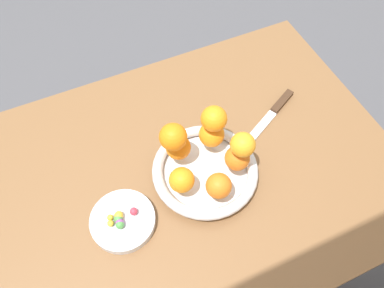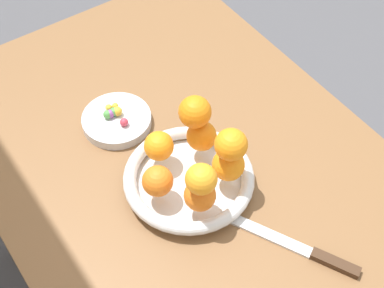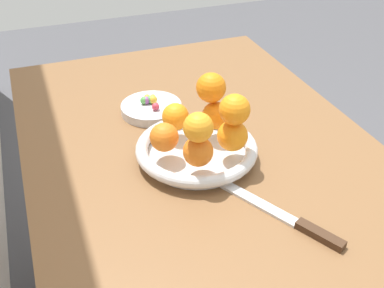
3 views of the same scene
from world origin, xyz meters
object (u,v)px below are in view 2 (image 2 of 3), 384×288
Objects in this scene: dining_table at (185,186)px; orange_6 at (231,145)px; candy_ball_0 at (110,114)px; knife at (303,249)px; candy_ball_4 at (115,106)px; candy_ball_2 at (124,122)px; orange_4 at (200,195)px; candy_ball_6 at (109,108)px; candy_ball_1 at (114,112)px; orange_2 at (159,146)px; candy_dish at (117,120)px; orange_7 at (201,179)px; fruit_bowl at (189,179)px; candy_ball_3 at (117,111)px; orange_5 at (196,113)px; candy_ball_5 at (108,114)px; orange_0 at (228,165)px; orange_3 at (158,181)px; orange_1 at (202,136)px.

orange_6 reaches higher than dining_table.
orange_6 reaches higher than candy_ball_0.
dining_table is 0.31m from knife.
candy_ball_2 is at bearing 170.70° from candy_ball_4.
orange_4 is 4.03× the size of candy_ball_6.
candy_ball_1 reaches higher than candy_ball_4.
candy_ball_0 reaches higher than candy_ball_4.
dining_table is 0.17m from orange_2.
candy_dish is 0.32m from orange_7.
orange_7 reaches higher than fruit_bowl.
orange_7 is 0.32m from candy_ball_3.
orange_5 reaches higher than candy_ball_5.
orange_2 is (0.01, 0.05, 0.16)m from dining_table.
candy_ball_5 is at bearing 21.64° from orange_0.
candy_ball_5 is (0.23, -0.02, -0.04)m from orange_3.
knife is (-0.46, -0.12, -0.01)m from candy_dish.
orange_2 is 3.11× the size of candy_ball_0.
candy_ball_0 is (0.31, 0.02, -0.10)m from orange_7.
dining_table is 18.52× the size of orange_3.
orange_4 is 0.32m from candy_ball_6.
dining_table is 0.22m from candy_ball_0.
candy_ball_1 reaches higher than fruit_bowl.
candy_ball_2 is (-0.04, -0.00, -0.00)m from candy_ball_1.
dining_table is 17.50× the size of orange_0.
orange_7 is 0.32m from candy_ball_0.
candy_dish is at bearing -120.56° from candy_ball_5.
orange_7 is 0.24× the size of knife.
orange_5 is at bearing -32.29° from orange_4.
dining_table is 17.23× the size of orange_5.
orange_4 is at bearing -177.85° from candy_dish.
orange_7 is (-0.12, 0.09, 0.06)m from orange_1.
candy_ball_2 reaches higher than candy_ball_6.
orange_0 is 1.09× the size of orange_7.
orange_0 reaches higher than orange_3.
orange_0 reaches higher than candy_ball_6.
fruit_bowl is at bearing -162.51° from orange_2.
orange_1 is 0.11m from orange_6.
fruit_bowl is 18.29× the size of candy_ball_4.
candy_ball_3 reaches higher than candy_dish.
orange_3 reaches higher than candy_dish.
candy_ball_3 is at bearing -102.37° from candy_ball_5.
candy_ball_5 is 0.08× the size of knife.
orange_7 is at bearing -179.58° from candy_ball_3.
candy_ball_2 is 0.45m from knife.
candy_ball_3 reaches higher than candy_ball_0.
orange_5 is at bearing -150.26° from candy_ball_5.
orange_6 reaches higher than candy_ball_6.
orange_3 and orange_4 have the same top height.
candy_ball_2 is at bearing 173.81° from candy_ball_3.
orange_2 is 0.17m from candy_ball_0.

